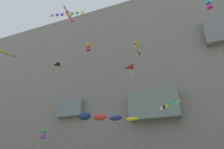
{
  "coord_description": "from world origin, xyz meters",
  "views": [
    {
      "loc": [
        9.64,
        -12.11,
        3.87
      ],
      "look_at": [
        -2.46,
        18.56,
        19.99
      ],
      "focal_mm": 32.41,
      "sensor_mm": 36.0,
      "label": 1
    }
  ],
  "objects": [
    {
      "name": "kite_box_low_right",
      "position": [
        -8.45,
        19.8,
        27.97
      ],
      "size": [
        0.91,
        5.74,
        28.85
      ],
      "color": "orange",
      "rests_on": "ground"
    },
    {
      "name": "kite_delta_low_center",
      "position": [
        1.1,
        20.28,
        20.31
      ],
      "size": [
        3.11,
        2.96,
        20.81
      ],
      "color": "red",
      "rests_on": "ground"
    },
    {
      "name": "kite_windsock_upper_mid",
      "position": [
        -9.39,
        13.38,
        31.62
      ],
      "size": [
        2.22,
        4.8,
        32.19
      ],
      "color": "pink",
      "rests_on": "ground"
    },
    {
      "name": "kite_banner_upper_right",
      "position": [
        -8.8,
        11.41,
        29.23
      ],
      "size": [
        6.46,
        3.37,
        30.65
      ],
      "color": "black",
      "rests_on": "ground"
    },
    {
      "name": "kite_box_front_field",
      "position": [
        -24.14,
        28.26,
        12.41
      ],
      "size": [
        1.45,
        5.32,
        13.48
      ],
      "color": "green",
      "rests_on": "ground"
    },
    {
      "name": "kite_windsock_low_left",
      "position": [
        -0.4,
        9.11,
        9.77
      ],
      "size": [
        6.95,
        4.76,
        10.42
      ],
      "color": "navy",
      "rests_on": "ground"
    },
    {
      "name": "cliff_face",
      "position": [
        0.03,
        58.09,
        33.9
      ],
      "size": [
        180.0,
        24.63,
        67.83
      ],
      "color": "slate",
      "rests_on": "ground"
    },
    {
      "name": "kite_delta_mid_right",
      "position": [
        -10.69,
        13.83,
        19.84
      ],
      "size": [
        3.42,
        5.5,
        20.67
      ],
      "color": "black",
      "rests_on": "ground"
    },
    {
      "name": "kite_banner_high_left",
      "position": [
        6.42,
        24.25,
        14.71
      ],
      "size": [
        4.12,
        5.78,
        15.32
      ],
      "color": "black",
      "rests_on": "ground"
    },
    {
      "name": "kite_windsock_near_cliff",
      "position": [
        1.31,
        23.51,
        28.16
      ],
      "size": [
        1.93,
        9.34,
        28.72
      ],
      "color": "orange",
      "rests_on": "ground"
    },
    {
      "name": "kite_box_high_center",
      "position": [
        16.33,
        21.3,
        32.61
      ],
      "size": [
        3.06,
        4.8,
        33.59
      ],
      "color": "#38B2D1",
      "rests_on": "ground"
    },
    {
      "name": "kite_windsock_far_right",
      "position": [
        -18.08,
        8.54,
        22.23
      ],
      "size": [
        2.43,
        3.65,
        22.62
      ],
      "color": "orange",
      "rests_on": "ground"
    }
  ]
}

